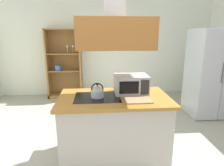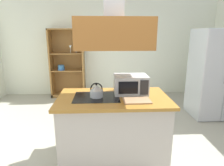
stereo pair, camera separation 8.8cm
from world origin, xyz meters
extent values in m
plane|color=#9D9A8A|center=(0.00, 0.00, 0.00)|extent=(7.80, 7.80, 0.00)
cube|color=silver|center=(0.00, 3.00, 1.35)|extent=(6.00, 0.12, 2.70)
cube|color=#BBAFA5|center=(-0.04, -0.09, 0.43)|extent=(1.40, 0.80, 0.86)
cube|color=#A76F2A|center=(-0.04, -0.09, 0.88)|extent=(1.48, 0.88, 0.04)
cube|color=black|center=(-0.26, -0.09, 0.90)|extent=(0.60, 0.48, 0.00)
cube|color=#A56229|center=(-0.04, -0.09, 1.72)|extent=(0.90, 0.70, 0.36)
cube|color=#AFB8BF|center=(2.15, 1.29, 0.90)|extent=(0.90, 0.72, 1.81)
cube|color=#BABAC2|center=(1.92, 0.92, 0.90)|extent=(0.44, 0.03, 1.77)
cylinder|color=#4C4C51|center=(2.11, 0.89, 0.99)|extent=(0.02, 0.02, 0.40)
cube|color=olive|center=(-1.56, 2.74, 0.91)|extent=(0.04, 0.40, 1.83)
cube|color=olive|center=(-0.69, 2.74, 0.91)|extent=(0.04, 0.40, 1.83)
cube|color=olive|center=(-1.13, 2.74, 1.81)|extent=(0.90, 0.40, 0.03)
cube|color=olive|center=(-1.13, 2.74, 0.04)|extent=(0.90, 0.40, 0.08)
cube|color=olive|center=(-1.13, 2.93, 0.91)|extent=(0.90, 0.02, 1.83)
cube|color=olive|center=(-1.13, 2.74, 0.73)|extent=(0.82, 0.36, 0.02)
cube|color=olive|center=(-1.13, 2.74, 1.19)|extent=(0.82, 0.36, 0.02)
cylinder|color=#3261AA|center=(-1.29, 2.69, 0.77)|extent=(0.18, 0.18, 0.05)
cylinder|color=teal|center=(-1.29, 2.69, 0.81)|extent=(0.17, 0.17, 0.05)
cylinder|color=teal|center=(-1.29, 2.69, 0.86)|extent=(0.16, 0.16, 0.05)
cylinder|color=silver|center=(-1.02, 2.70, 1.26)|extent=(0.01, 0.01, 0.12)
cone|color=silver|center=(-1.02, 2.70, 1.36)|extent=(0.07, 0.07, 0.08)
cylinder|color=silver|center=(-0.87, 2.70, 1.26)|extent=(0.01, 0.01, 0.12)
cone|color=silver|center=(-0.87, 2.70, 1.36)|extent=(0.07, 0.07, 0.08)
cylinder|color=#B2B9C3|center=(-0.26, -0.09, 0.95)|extent=(0.17, 0.17, 0.10)
cone|color=#B6BAB9|center=(-0.26, -0.09, 1.03)|extent=(0.16, 0.16, 0.06)
sphere|color=black|center=(-0.26, -0.09, 1.07)|extent=(0.03, 0.03, 0.03)
torus|color=black|center=(-0.26, -0.09, 1.02)|extent=(0.16, 0.02, 0.16)
cube|color=#A57E59|center=(0.24, -0.28, 0.91)|extent=(0.35, 0.25, 0.02)
cube|color=#B7BABF|center=(0.21, 0.06, 1.03)|extent=(0.46, 0.34, 0.26)
cube|color=black|center=(0.16, -0.11, 1.03)|extent=(0.26, 0.01, 0.17)
cube|color=#262628|center=(0.37, -0.11, 1.03)|extent=(0.11, 0.01, 0.20)
camera|label=1|loc=(-0.27, -2.57, 1.74)|focal=31.50mm
camera|label=2|loc=(-0.18, -2.58, 1.74)|focal=31.50mm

